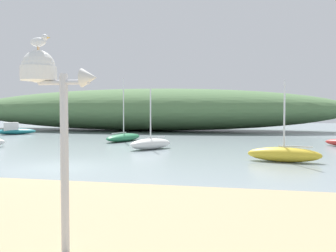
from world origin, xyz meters
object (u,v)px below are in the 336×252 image
mast_structure (47,85)px  sailboat_off_point (284,154)px  sailboat_far_left (151,144)px  seagull_on_radar (39,41)px  sailboat_west_reach (124,137)px  motorboat_centre_water (14,130)px

mast_structure → sailboat_off_point: (4.41, 12.24, -2.31)m
sailboat_far_left → mast_structure: bearing=-80.0°
seagull_on_radar → sailboat_far_left: sailboat_far_left is taller
sailboat_off_point → sailboat_far_left: sailboat_far_left is taller
sailboat_west_reach → sailboat_far_left: size_ratio=1.28×
sailboat_off_point → motorboat_centre_water: bearing=148.7°
mast_structure → sailboat_far_left: 16.59m
seagull_on_radar → sailboat_off_point: bearing=69.7°
seagull_on_radar → motorboat_centre_water: bearing=125.9°
sailboat_off_point → sailboat_west_reach: size_ratio=0.77×
sailboat_off_point → seagull_on_radar: bearing=-110.3°
motorboat_centre_water → sailboat_west_reach: 14.22m
mast_structure → motorboat_centre_water: size_ratio=0.78×
seagull_on_radar → sailboat_west_reach: (-6.22, 21.31, -2.99)m
sailboat_off_point → sailboat_far_left: 8.25m
sailboat_far_left → seagull_on_radar: bearing=-80.4°
sailboat_west_reach → sailboat_far_left: sailboat_west_reach is taller
seagull_on_radar → sailboat_west_reach: 22.40m
motorboat_centre_water → sailboat_west_reach: bearing=-22.5°
mast_structure → seagull_on_radar: bearing=179.5°
seagull_on_radar → motorboat_centre_water: seagull_on_radar is taller
sailboat_far_left → sailboat_off_point: bearing=-28.5°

